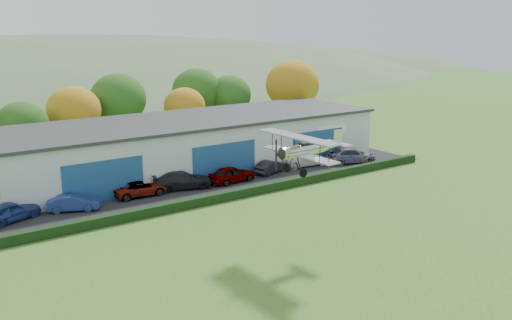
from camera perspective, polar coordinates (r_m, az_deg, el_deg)
ground at (r=33.40m, az=9.32°, el=-12.01°), size 300.00×300.00×0.00m
apron at (r=50.89m, az=-4.69°, el=-2.64°), size 48.00×9.00×0.05m
hedge at (r=46.85m, az=-1.76°, el=-3.59°), size 46.00×0.60×0.80m
hangar at (r=57.10m, az=-6.51°, el=1.88°), size 40.60×12.60×5.30m
tree_belt at (r=66.39m, az=-14.97°, el=5.78°), size 75.70×13.22×10.12m
car_0 at (r=45.20m, az=-24.78°, el=-5.00°), size 4.95×3.44×1.56m
car_1 at (r=45.86m, az=-18.89°, el=-4.33°), size 4.32×2.86×1.35m
car_2 at (r=48.30m, az=-12.22°, el=-2.98°), size 4.80×2.30×1.32m
car_3 at (r=49.67m, az=-7.88°, el=-2.14°), size 5.98×3.68×1.62m
car_4 at (r=51.29m, az=-2.60°, el=-1.52°), size 4.75×2.16×1.58m
car_5 at (r=54.52m, az=1.59°, el=-0.72°), size 4.24×2.52×1.32m
car_6 at (r=57.74m, az=5.13°, el=0.16°), size 5.59×2.98×1.49m
car_7 at (r=59.61m, az=10.13°, el=0.49°), size 6.01×4.24×1.62m
biplane at (r=35.33m, az=5.50°, el=1.30°), size 5.95×6.80×2.55m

